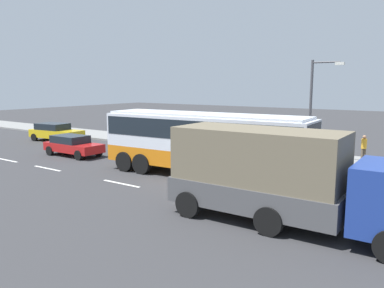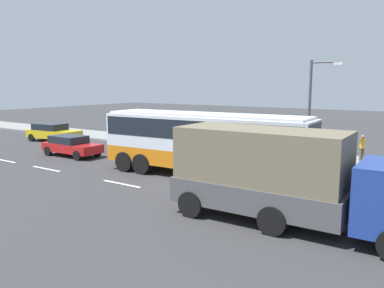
{
  "view_description": "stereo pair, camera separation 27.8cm",
  "coord_description": "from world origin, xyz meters",
  "px_view_note": "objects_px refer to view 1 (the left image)",
  "views": [
    {
      "loc": [
        10.17,
        -15.46,
        4.79
      ],
      "look_at": [
        -1.53,
        1.23,
        1.61
      ],
      "focal_mm": 36.07,
      "sensor_mm": 36.0,
      "label": 1
    },
    {
      "loc": [
        9.94,
        -15.62,
        4.79
      ],
      "look_at": [
        -1.53,
        1.23,
        1.61
      ],
      "focal_mm": 36.07,
      "sensor_mm": 36.0,
      "label": 2
    }
  ],
  "objects_px": {
    "car_yellow_taxi": "(55,132)",
    "cargo_truck": "(282,175)",
    "car_red_compact": "(73,145)",
    "pedestrian_near_curb": "(364,146)",
    "coach_bus": "(204,138)",
    "street_lamp": "(314,103)"
  },
  "relations": [
    {
      "from": "car_yellow_taxi",
      "to": "cargo_truck",
      "type": "bearing_deg",
      "value": -24.57
    },
    {
      "from": "cargo_truck",
      "to": "car_red_compact",
      "type": "xyz_separation_m",
      "value": [
        -16.49,
        4.19,
        -0.99
      ]
    },
    {
      "from": "car_red_compact",
      "to": "pedestrian_near_curb",
      "type": "bearing_deg",
      "value": 26.33
    },
    {
      "from": "car_red_compact",
      "to": "cargo_truck",
      "type": "bearing_deg",
      "value": -14.68
    },
    {
      "from": "coach_bus",
      "to": "car_yellow_taxi",
      "type": "xyz_separation_m",
      "value": [
        -17.34,
        3.5,
        -1.26
      ]
    },
    {
      "from": "pedestrian_near_curb",
      "to": "coach_bus",
      "type": "bearing_deg",
      "value": -76.94
    },
    {
      "from": "pedestrian_near_curb",
      "to": "street_lamp",
      "type": "distance_m",
      "value": 4.13
    },
    {
      "from": "car_yellow_taxi",
      "to": "car_red_compact",
      "type": "xyz_separation_m",
      "value": [
        6.81,
        -3.54,
        -0.06
      ]
    },
    {
      "from": "cargo_truck",
      "to": "car_yellow_taxi",
      "type": "distance_m",
      "value": 24.57
    },
    {
      "from": "cargo_truck",
      "to": "car_red_compact",
      "type": "distance_m",
      "value": 17.04
    },
    {
      "from": "car_yellow_taxi",
      "to": "car_red_compact",
      "type": "distance_m",
      "value": 7.67
    },
    {
      "from": "street_lamp",
      "to": "cargo_truck",
      "type": "bearing_deg",
      "value": -77.47
    },
    {
      "from": "car_yellow_taxi",
      "to": "street_lamp",
      "type": "relative_size",
      "value": 0.81
    },
    {
      "from": "cargo_truck",
      "to": "pedestrian_near_curb",
      "type": "height_order",
      "value": "cargo_truck"
    },
    {
      "from": "car_yellow_taxi",
      "to": "pedestrian_near_curb",
      "type": "height_order",
      "value": "pedestrian_near_curb"
    },
    {
      "from": "car_red_compact",
      "to": "car_yellow_taxi",
      "type": "bearing_deg",
      "value": 152.12
    },
    {
      "from": "coach_bus",
      "to": "car_yellow_taxi",
      "type": "relative_size",
      "value": 2.3
    },
    {
      "from": "coach_bus",
      "to": "car_red_compact",
      "type": "relative_size",
      "value": 2.64
    },
    {
      "from": "coach_bus",
      "to": "car_red_compact",
      "type": "bearing_deg",
      "value": 177.22
    },
    {
      "from": "coach_bus",
      "to": "pedestrian_near_curb",
      "type": "height_order",
      "value": "coach_bus"
    },
    {
      "from": "coach_bus",
      "to": "car_yellow_taxi",
      "type": "height_order",
      "value": "coach_bus"
    },
    {
      "from": "car_yellow_taxi",
      "to": "street_lamp",
      "type": "distance_m",
      "value": 21.34
    }
  ]
}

